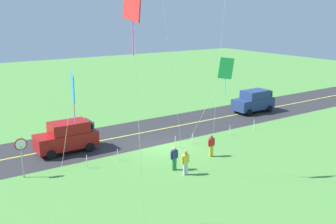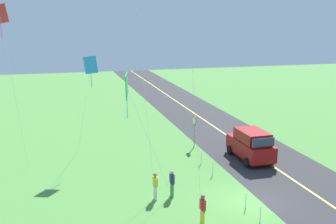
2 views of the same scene
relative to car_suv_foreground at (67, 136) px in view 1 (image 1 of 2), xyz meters
The scene contains 18 objects.
ground_plane 7.21m from the car_suv_foreground, 154.20° to the left, with size 120.00×120.00×0.10m, color #549342.
asphalt_road 6.56m from the car_suv_foreground, behind, with size 120.00×7.00×0.00m, color #2D2D30.
road_centre_stripe 6.56m from the car_suv_foreground, behind, with size 120.00×0.16×0.00m, color #E5E04C.
car_suv_foreground is the anchor object (origin of this frame).
car_parked_west_far 19.98m from the car_suv_foreground, behind, with size 4.40×2.12×2.24m.
stop_sign 4.97m from the car_suv_foreground, 37.44° to the left, with size 0.76×0.08×2.56m.
person_adult_near 8.55m from the car_suv_foreground, 122.04° to the left, with size 0.58×0.22×1.60m.
person_adult_companion 9.51m from the car_suv_foreground, 119.46° to the left, with size 0.58×0.22×1.60m.
person_child_watcher 10.52m from the car_suv_foreground, 140.48° to the left, with size 0.58×0.22×1.60m.
kite_red_low 13.00m from the car_suv_foreground, 121.63° to the left, with size 2.17×2.94×7.51m.
kite_pink_drift 12.75m from the car_suv_foreground, 73.17° to the left, with size 2.05×1.61×7.55m.
kite_cyan_top 19.17m from the car_suv_foreground, 78.31° to the left, with size 1.02×1.60×11.03m.
fence_post_0 15.84m from the car_suv_foreground, 166.13° to the left, with size 0.05×0.05×0.90m, color silver.
fence_post_1 13.13m from the car_suv_foreground, 163.19° to the left, with size 0.05×0.05×0.90m, color silver.
fence_post_2 9.49m from the car_suv_foreground, 156.37° to the left, with size 0.05×0.05×0.90m, color silver.
fence_post_3 8.01m from the car_suv_foreground, 151.60° to the left, with size 0.05×0.05×0.90m, color silver.
fence_post_4 4.43m from the car_suv_foreground, 119.91° to the left, with size 0.05×0.05×0.90m, color silver.
fence_post_5 3.86m from the car_suv_foreground, 89.08° to the left, with size 0.05×0.05×0.90m, color silver.
Camera 1 is at (15.40, 23.63, 10.01)m, focal length 41.81 mm.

